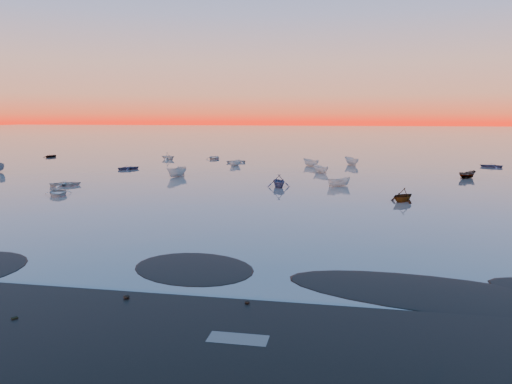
% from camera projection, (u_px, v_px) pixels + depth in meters
% --- Properties ---
extents(ground, '(600.00, 600.00, 0.00)m').
position_uv_depth(ground, '(314.00, 152.00, 126.63)').
color(ground, slate).
rests_on(ground, ground).
extents(mud_lobes, '(140.00, 6.00, 0.07)m').
position_uv_depth(mud_lobes, '(188.00, 283.00, 28.53)').
color(mud_lobes, black).
rests_on(mud_lobes, ground).
extents(moored_fleet, '(124.00, 58.00, 1.20)m').
position_uv_depth(moored_fleet, '(293.00, 174.00, 80.98)').
color(moored_fleet, silver).
rests_on(moored_fleet, ground).
extents(boat_near_left, '(4.57, 3.70, 1.06)m').
position_uv_depth(boat_near_left, '(58.00, 195.00, 59.57)').
color(boat_near_left, silver).
rests_on(boat_near_left, ground).
extents(boat_near_center, '(3.07, 3.76, 1.21)m').
position_uv_depth(boat_near_center, '(339.00, 186.00, 67.00)').
color(boat_near_center, silver).
rests_on(boat_near_center, ground).
extents(boat_near_right, '(4.11, 2.80, 1.32)m').
position_uv_depth(boat_near_right, '(279.00, 187.00, 66.29)').
color(boat_near_right, navy).
rests_on(boat_near_right, ground).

